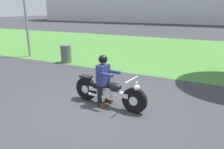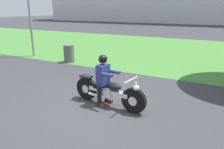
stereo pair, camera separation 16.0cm
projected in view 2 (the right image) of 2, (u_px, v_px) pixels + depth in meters
ground at (95, 107)px, 6.00m from camera, size 120.00×120.00×0.00m
grass_verge at (176, 51)px, 13.99m from camera, size 60.00×12.00×0.01m
motorcycle_lead at (109, 92)px, 6.00m from camera, size 2.26×0.66×0.90m
rider_lead at (104, 76)px, 5.97m from camera, size 0.58×0.50×1.42m
trash_can at (69, 54)px, 10.94m from camera, size 0.51×0.51×0.86m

